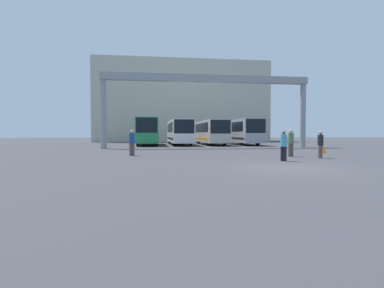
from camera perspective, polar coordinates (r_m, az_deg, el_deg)
ground_plane at (r=13.33m, az=17.70°, el=-4.38°), size 200.00×200.00×0.00m
building_backdrop at (r=58.97m, az=-2.12°, el=7.73°), size 31.76×12.00×14.75m
overhead_gantry at (r=31.13m, az=2.99°, el=10.40°), size 21.39×0.80×7.44m
bus_slot_0 at (r=38.78m, az=-8.49°, el=2.63°), size 2.59×11.07×3.33m
bus_slot_1 at (r=39.63m, az=-2.45°, el=2.51°), size 2.52×12.45×3.16m
bus_slot_2 at (r=39.98m, az=3.53°, el=2.47°), size 2.57×11.96×3.14m
bus_slot_3 at (r=40.62m, az=9.41°, el=2.55°), size 2.60×11.17×3.27m
pedestrian_near_right at (r=20.00m, az=18.30°, el=0.35°), size 0.36×0.36×1.74m
pedestrian_mid_right at (r=16.57m, az=17.06°, el=-0.17°), size 0.34×0.34×1.62m
pedestrian_far_center at (r=19.30m, az=23.27°, el=-0.00°), size 0.33×0.33×1.59m
pedestrian_near_left at (r=20.15m, az=-11.38°, el=0.38°), size 0.36×0.36×1.71m
traffic_cone at (r=24.37m, az=23.64°, el=-0.86°), size 0.49×0.49×0.64m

